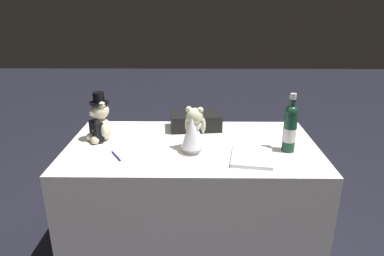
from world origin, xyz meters
TOP-DOWN VIEW (x-y plane):
  - ground_plane at (0.00, 0.00)m, footprint 12.00×12.00m
  - reception_table at (0.00, 0.00)m, footprint 1.41×0.78m
  - teddy_bear_groom at (-0.53, 0.06)m, footprint 0.15×0.14m
  - teddy_bear_bride at (0.01, -0.08)m, footprint 0.16×0.20m
  - champagne_bottle at (0.52, -0.08)m, footprint 0.07×0.07m
  - signing_pen at (-0.40, -0.16)m, footprint 0.08×0.12m
  - gift_case_black at (0.02, 0.26)m, footprint 0.33×0.22m
  - guestbook at (0.31, -0.17)m, footprint 0.25×0.30m

SIDE VIEW (x-z plane):
  - ground_plane at x=0.00m, z-range 0.00..0.00m
  - reception_table at x=0.00m, z-range 0.00..0.72m
  - signing_pen at x=-0.40m, z-range 0.72..0.73m
  - guestbook at x=0.31m, z-range 0.72..0.74m
  - gift_case_black at x=0.02m, z-range 0.72..0.82m
  - teddy_bear_bride at x=0.01m, z-range 0.70..0.95m
  - teddy_bear_groom at x=-0.53m, z-range 0.69..0.98m
  - champagne_bottle at x=0.52m, z-range 0.69..1.01m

